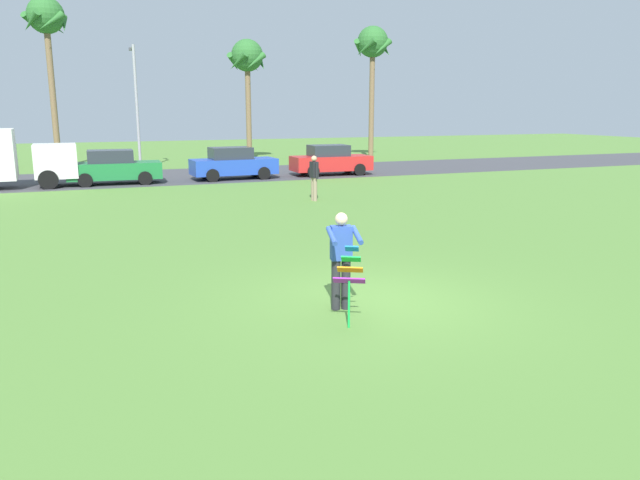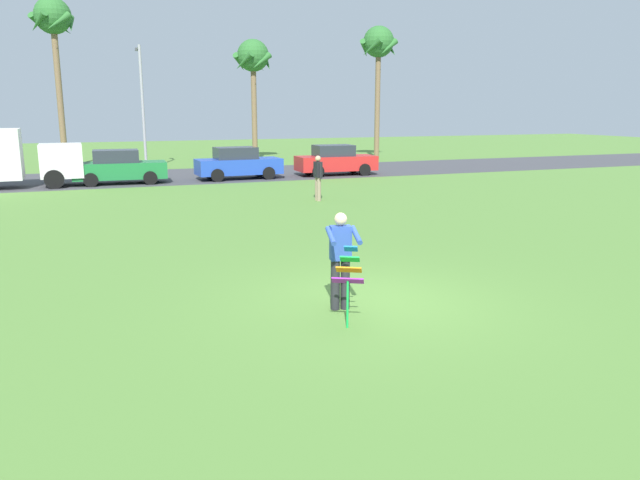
{
  "view_description": "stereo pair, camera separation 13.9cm",
  "coord_description": "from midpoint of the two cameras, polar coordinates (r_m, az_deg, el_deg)",
  "views": [
    {
      "loc": [
        -4.88,
        -9.62,
        3.47
      ],
      "look_at": [
        -0.75,
        0.83,
        1.05
      ],
      "focal_mm": 34.2,
      "sensor_mm": 36.0,
      "label": 1
    },
    {
      "loc": [
        -4.75,
        -9.67,
        3.47
      ],
      "look_at": [
        -0.75,
        0.83,
        1.05
      ],
      "focal_mm": 34.2,
      "sensor_mm": 36.0,
      "label": 2
    }
  ],
  "objects": [
    {
      "name": "person_kite_flyer",
      "position": [
        10.59,
        1.63,
        -1.61
      ],
      "size": [
        0.63,
        0.72,
        1.73
      ],
      "color": "#26262B",
      "rests_on": "ground"
    },
    {
      "name": "parked_car_red",
      "position": [
        32.7,
        0.87,
        7.44
      ],
      "size": [
        4.24,
        1.92,
        1.6
      ],
      "color": "red",
      "rests_on": "ground"
    },
    {
      "name": "streetlight_pole",
      "position": [
        37.26,
        -16.93,
        12.47
      ],
      "size": [
        0.24,
        1.65,
        7.0
      ],
      "color": "#9E9EA3",
      "rests_on": "ground"
    },
    {
      "name": "palm_tree_right_near",
      "position": [
        40.82,
        -24.33,
        17.96
      ],
      "size": [
        2.58,
        2.71,
        9.84
      ],
      "color": "brown",
      "rests_on": "ground"
    },
    {
      "name": "parked_car_blue",
      "position": [
        31.07,
        -8.26,
        7.07
      ],
      "size": [
        4.26,
        1.95,
        1.6
      ],
      "color": "#2347B7",
      "rests_on": "ground"
    },
    {
      "name": "parked_car_green",
      "position": [
        30.28,
        -18.86,
        6.42
      ],
      "size": [
        4.26,
        1.95,
        1.6
      ],
      "color": "#1E7238",
      "rests_on": "ground"
    },
    {
      "name": "ground_plane",
      "position": [
        11.32,
        4.76,
        -5.73
      ],
      "size": [
        120.0,
        120.0,
        0.0
      ],
      "primitive_type": "plane",
      "color": "#568438"
    },
    {
      "name": "palm_tree_far_left",
      "position": [
        43.79,
        4.85,
        17.47
      ],
      "size": [
        2.58,
        2.71,
        9.0
      ],
      "color": "brown",
      "rests_on": "ground"
    },
    {
      "name": "kite_held",
      "position": [
        9.87,
        2.43,
        -3.12
      ],
      "size": [
        0.63,
        0.73,
        1.26
      ],
      "color": "blue",
      "rests_on": "ground"
    },
    {
      "name": "person_walker_near",
      "position": [
        23.44,
        -0.73,
        5.96
      ],
      "size": [
        0.25,
        0.57,
        1.73
      ],
      "color": "gray",
      "rests_on": "ground"
    },
    {
      "name": "palm_tree_centre_far",
      "position": [
        42.24,
        -6.92,
        16.34
      ],
      "size": [
        2.58,
        2.71,
        7.97
      ],
      "color": "brown",
      "rests_on": "ground"
    },
    {
      "name": "road_strip",
      "position": [
        33.06,
        -13.13,
        5.84
      ],
      "size": [
        120.0,
        8.0,
        0.01
      ],
      "primitive_type": "cube",
      "color": "#424247",
      "rests_on": "ground"
    }
  ]
}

